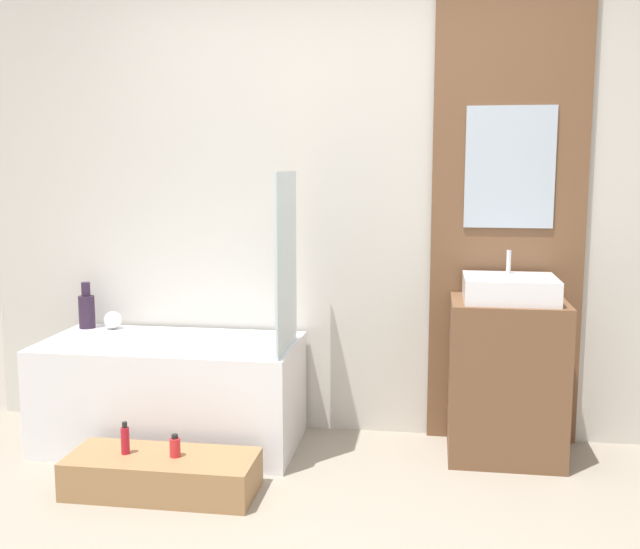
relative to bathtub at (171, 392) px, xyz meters
The scene contains 11 objects.
wall_tiled_back 1.41m from the bathtub, 23.35° to the left, with size 4.20×0.06×2.60m, color beige.
wall_wood_accent 2.07m from the bathtub, 10.88° to the left, with size 0.80×0.04×2.60m.
bathtub is the anchor object (origin of this frame).
glass_shower_screen 0.98m from the bathtub, ahead, with size 0.01×0.49×0.90m, color silver.
wooden_step_bench 0.65m from the bathtub, 74.64° to the right, with size 0.87×0.35×0.18m, color #997047.
vanity_cabinet 1.77m from the bathtub, ahead, with size 0.58×0.46×0.82m, color brown.
sink 1.87m from the bathtub, ahead, with size 0.46×0.39×0.24m.
vase_tall_dark 0.75m from the bathtub, 157.28° to the left, with size 0.09×0.09×0.27m.
vase_round_light 0.59m from the bathtub, 150.61° to the left, with size 0.10×0.10×0.10m, color silver.
bottle_soap_primary 0.60m from the bathtub, 91.07° to the right, with size 0.04×0.04×0.15m.
bottle_soap_secondary 0.64m from the bathtub, 68.96° to the right, with size 0.05×0.05×0.11m.
Camera 1 is at (0.47, -2.54, 1.51)m, focal length 42.00 mm.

